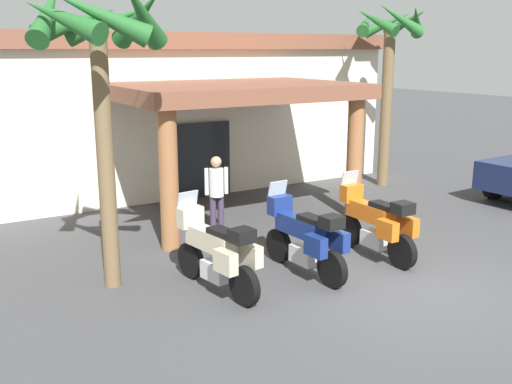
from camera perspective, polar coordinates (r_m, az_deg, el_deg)
name	(u,v)px	position (r m, az deg, el deg)	size (l,w,h in m)	color
ground_plane	(407,288)	(10.63, 14.51, -9.05)	(80.00, 80.00, 0.00)	#424244
motel_building	(162,108)	(18.61, -9.20, 8.14)	(13.45, 10.35, 4.49)	silver
motorcycle_cream	(217,252)	(9.95, -3.86, -5.91)	(0.77, 2.21, 1.61)	black
motorcycle_blue	(305,238)	(10.71, 4.83, -4.48)	(0.71, 2.21, 1.61)	black
motorcycle_orange	(376,223)	(11.80, 11.65, -3.00)	(0.72, 2.21, 1.61)	black
pedestrian	(217,189)	(12.91, -3.87, 0.25)	(0.51, 0.32, 1.78)	#3F334C
palm_tree_roadside	(99,48)	(9.95, -15.09, 13.39)	(2.38, 2.38, 5.19)	brown
palm_tree_near_portico	(390,50)	(17.89, 12.95, 13.38)	(2.26, 2.30, 5.39)	brown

